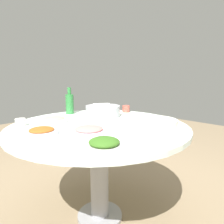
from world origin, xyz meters
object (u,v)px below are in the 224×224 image
(dish_shrimp, at_px, (89,130))
(dish_stirfry, at_px, (42,131))
(tea_cup_side, at_px, (110,108))
(soup_bowl, at_px, (154,125))
(round_dining_table, at_px, (99,141))
(tea_cup_near, at_px, (126,109))
(dish_greens, at_px, (104,144))
(rice_bowl, at_px, (103,111))
(green_bottle, at_px, (70,103))
(dish_noodles, at_px, (54,119))
(tea_cup_far, at_px, (20,122))

(dish_shrimp, xyz_separation_m, dish_stirfry, (-0.19, -0.21, -0.00))
(tea_cup_side, bearing_deg, soup_bowl, -22.61)
(round_dining_table, bearing_deg, tea_cup_near, 109.87)
(soup_bowl, distance_m, dish_shrimp, 0.42)
(dish_shrimp, bearing_deg, dish_stirfry, -131.97)
(dish_stirfry, bearing_deg, dish_greens, 12.55)
(dish_greens, xyz_separation_m, tea_cup_near, (-0.58, 0.84, 0.01))
(rice_bowl, distance_m, tea_cup_near, 0.30)
(dish_stirfry, distance_m, tea_cup_side, 0.89)
(round_dining_table, xyz_separation_m, dish_stirfry, (-0.06, -0.41, 0.14))
(dish_shrimp, distance_m, green_bottle, 0.71)
(soup_bowl, bearing_deg, green_bottle, -176.58)
(dish_shrimp, xyz_separation_m, dish_noodles, (-0.45, 0.01, -0.00))
(round_dining_table, bearing_deg, soup_bowl, 21.53)
(rice_bowl, relative_size, dish_greens, 1.34)
(dish_noodles, xyz_separation_m, tea_cup_side, (-0.00, 0.62, 0.02))
(tea_cup_side, bearing_deg, dish_noodles, -90.00)
(soup_bowl, bearing_deg, tea_cup_near, 146.06)
(green_bottle, height_order, tea_cup_near, green_bottle)
(dish_noodles, height_order, dish_stirfry, dish_stirfry)
(soup_bowl, height_order, green_bottle, green_bottle)
(rice_bowl, bearing_deg, dish_greens, -42.50)
(dish_shrimp, bearing_deg, round_dining_table, 123.40)
(dish_noodles, xyz_separation_m, green_bottle, (-0.19, 0.28, 0.08))
(tea_cup_side, bearing_deg, green_bottle, -119.55)
(green_bottle, xyz_separation_m, tea_cup_side, (0.19, 0.34, -0.07))
(tea_cup_near, bearing_deg, dish_stirfry, -82.22)
(dish_shrimp, bearing_deg, dish_greens, -23.84)
(round_dining_table, xyz_separation_m, tea_cup_side, (-0.32, 0.44, 0.16))
(dish_shrimp, bearing_deg, tea_cup_far, -155.33)
(dish_greens, bearing_deg, dish_noodles, 169.79)
(dish_shrimp, relative_size, dish_noodles, 1.12)
(round_dining_table, relative_size, dish_noodles, 5.89)
(dish_greens, height_order, green_bottle, green_bottle)
(rice_bowl, bearing_deg, round_dining_table, -48.62)
(round_dining_table, height_order, dish_greens, dish_greens)
(dish_stirfry, height_order, tea_cup_near, tea_cup_near)
(round_dining_table, height_order, tea_cup_side, tea_cup_side)
(dish_noodles, bearing_deg, soup_bowl, 25.53)
(tea_cup_far, height_order, tea_cup_side, tea_cup_side)
(dish_greens, relative_size, tea_cup_near, 3.18)
(soup_bowl, distance_m, tea_cup_side, 0.75)
(dish_greens, bearing_deg, tea_cup_far, -171.55)
(soup_bowl, bearing_deg, round_dining_table, -158.47)
(rice_bowl, relative_size, tea_cup_near, 4.27)
(dish_greens, height_order, tea_cup_far, tea_cup_far)
(soup_bowl, xyz_separation_m, dish_noodles, (-0.70, -0.33, -0.02))
(green_bottle, bearing_deg, dish_shrimp, -24.43)
(round_dining_table, height_order, dish_shrimp, dish_shrimp)
(tea_cup_far, bearing_deg, soup_bowl, 37.75)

